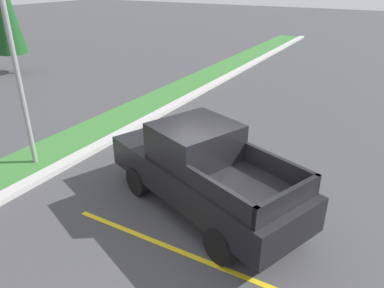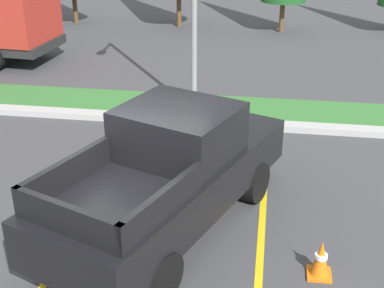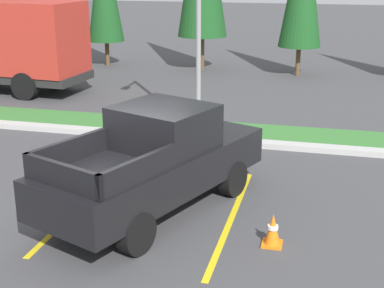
# 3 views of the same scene
# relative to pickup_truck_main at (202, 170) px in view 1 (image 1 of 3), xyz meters

# --- Properties ---
(ground_plane) EXTENTS (120.00, 120.00, 0.00)m
(ground_plane) POSITION_rel_pickup_truck_main_xyz_m (-0.67, -0.50, -1.04)
(ground_plane) COLOR #424244
(parking_line_near) EXTENTS (0.12, 4.80, 0.01)m
(parking_line_near) POSITION_rel_pickup_truck_main_xyz_m (-1.57, -0.05, -1.04)
(parking_line_near) COLOR yellow
(parking_line_near) RESTS_ON ground
(parking_line_far) EXTENTS (0.12, 4.80, 0.01)m
(parking_line_far) POSITION_rel_pickup_truck_main_xyz_m (1.53, -0.05, -1.04)
(parking_line_far) COLOR yellow
(parking_line_far) RESTS_ON ground
(curb_strip) EXTENTS (56.00, 0.40, 0.15)m
(curb_strip) POSITION_rel_pickup_truck_main_xyz_m (-0.67, 4.50, -0.97)
(curb_strip) COLOR #B2B2AD
(curb_strip) RESTS_ON ground
(grass_median) EXTENTS (56.00, 1.80, 0.06)m
(grass_median) POSITION_rel_pickup_truck_main_xyz_m (-0.67, 5.60, -1.01)
(grass_median) COLOR #387533
(grass_median) RESTS_ON ground
(pickup_truck_main) EXTENTS (3.70, 5.54, 2.10)m
(pickup_truck_main) POSITION_rel_pickup_truck_main_xyz_m (0.00, 0.00, 0.00)
(pickup_truck_main) COLOR black
(pickup_truck_main) RESTS_ON ground
(street_light) EXTENTS (0.24, 1.49, 6.63)m
(street_light) POSITION_rel_pickup_truck_main_xyz_m (-0.44, 5.24, 2.82)
(street_light) COLOR gray
(street_light) RESTS_ON ground
(cypress_tree_rightmost) EXTENTS (1.62, 1.62, 6.24)m
(cypress_tree_rightmost) POSITION_rel_pickup_truck_main_xyz_m (6.45, 15.41, 2.63)
(cypress_tree_rightmost) COLOR brown
(cypress_tree_rightmost) RESTS_ON ground
(traffic_cone) EXTENTS (0.36, 0.36, 0.60)m
(traffic_cone) POSITION_rel_pickup_truck_main_xyz_m (2.42, -0.95, -0.75)
(traffic_cone) COLOR orange
(traffic_cone) RESTS_ON ground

